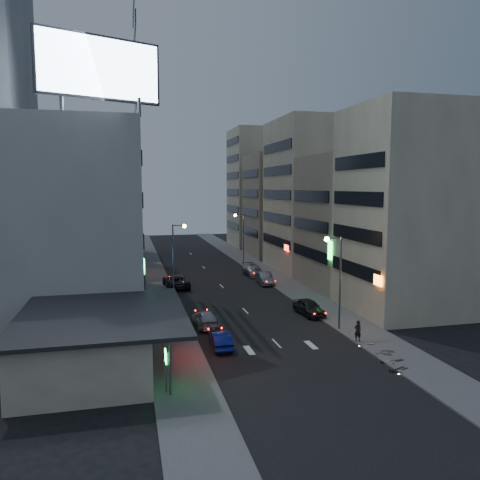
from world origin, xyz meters
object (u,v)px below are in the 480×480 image
object	(u,v)px
parked_car_left	(176,281)
scooter_silver_a	(398,350)
road_car_blue	(221,340)
scooter_silver_b	(374,337)
person	(358,331)
scooter_black_a	(403,359)
scooter_black_b	(394,344)
parked_car_right_mid	(265,278)
parked_car_right_near	(309,307)
parked_car_right_far	(253,270)
scooter_blue	(391,347)
road_car_silver	(205,319)

from	to	relation	value
parked_car_left	scooter_silver_a	world-z (taller)	parked_car_left
road_car_blue	scooter_silver_b	bearing A→B (deg)	171.91
person	scooter_black_a	world-z (taller)	person
scooter_black_b	parked_car_right_mid	bearing A→B (deg)	21.53
parked_car_right_mid	person	world-z (taller)	person
parked_car_right_near	scooter_black_a	distance (m)	14.00
parked_car_right_near	person	xyz separation A→B (m)	(0.70, -8.45, 0.20)
scooter_silver_b	person	bearing A→B (deg)	72.52
parked_car_right_far	scooter_silver_a	distance (m)	33.21
scooter_black_a	scooter_blue	xyz separation A→B (m)	(0.58, 2.38, 0.01)
road_car_silver	person	bearing A→B (deg)	145.05
road_car_silver	person	world-z (taller)	person
parked_car_right_mid	scooter_blue	xyz separation A→B (m)	(1.79, -26.43, -0.11)
parked_car_left	person	bearing A→B (deg)	112.40
road_car_blue	scooter_black_b	world-z (taller)	road_car_blue
parked_car_left	person	world-z (taller)	person
road_car_silver	scooter_silver_b	bearing A→B (deg)	144.65
parked_car_left	road_car_blue	world-z (taller)	parked_car_left
road_car_blue	parked_car_right_near	bearing A→B (deg)	-142.86
scooter_blue	scooter_black_b	distance (m)	0.69
scooter_black_a	scooter_silver_b	bearing A→B (deg)	-27.18
person	scooter_black_b	xyz separation A→B (m)	(1.57, -2.63, -0.35)
person	scooter_black_a	bearing A→B (deg)	90.23
parked_car_left	scooter_silver_a	distance (m)	30.67
road_car_silver	scooter_silver_a	size ratio (longest dim) A/B	2.39
scooter_black_b	person	bearing A→B (deg)	47.43
person	scooter_black_b	world-z (taller)	person
parked_car_right_mid	scooter_silver_b	distance (m)	24.13
parked_car_right_mid	road_car_silver	bearing A→B (deg)	-119.00
road_car_silver	parked_car_right_mid	bearing A→B (deg)	-124.56
scooter_silver_a	scooter_black_b	bearing A→B (deg)	-33.64
parked_car_right_near	scooter_silver_b	xyz separation A→B (m)	(1.69, -9.21, -0.13)
road_car_blue	scooter_silver_b	xyz separation A→B (m)	(11.79, -2.08, -0.03)
scooter_silver_b	road_car_silver	bearing A→B (deg)	76.71
parked_car_right_mid	road_car_blue	world-z (taller)	parked_car_right_mid
parked_car_right_mid	scooter_black_b	distance (m)	26.03
scooter_black_a	scooter_silver_b	size ratio (longest dim) A/B	1.02
parked_car_right_near	parked_car_left	distance (m)	18.96
person	scooter_silver_b	xyz separation A→B (m)	(0.99, -0.76, -0.34)
person	scooter_silver_b	distance (m)	1.29
scooter_silver_a	parked_car_right_near	bearing A→B (deg)	-6.10
parked_car_right_far	scooter_black_b	size ratio (longest dim) A/B	3.30
parked_car_right_near	parked_car_left	size ratio (longest dim) A/B	0.76
scooter_silver_a	scooter_silver_b	distance (m)	3.28
road_car_silver	scooter_black_a	world-z (taller)	road_car_silver
road_car_silver	scooter_black_a	bearing A→B (deg)	130.35
parked_car_right_near	scooter_silver_b	distance (m)	9.37
parked_car_right_mid	scooter_black_a	xyz separation A→B (m)	(1.21, -28.81, -0.12)
person	scooter_silver_a	world-z (taller)	person
parked_car_right_near	road_car_silver	size ratio (longest dim) A/B	0.95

